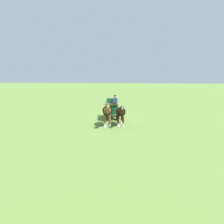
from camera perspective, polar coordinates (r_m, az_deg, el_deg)
name	(u,v)px	position (r m, az deg, el deg)	size (l,w,h in m)	color
ground_plane	(111,118)	(25.66, -0.18, -1.54)	(220.00, 220.00, 0.00)	olive
show_wagon	(111,108)	(25.31, -0.15, 1.07)	(5.78, 2.23, 2.79)	#195B38
draft_horse_near	(120,112)	(21.81, 2.14, -0.09)	(2.95, 1.22, 2.14)	#331E14
draft_horse_off	(107,111)	(21.71, -1.28, 0.19)	(3.15, 1.31, 2.28)	brown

